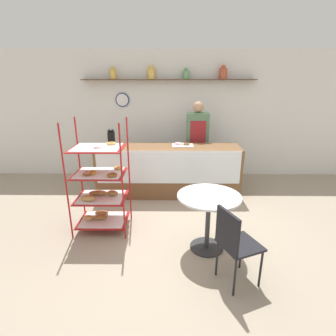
{
  "coord_description": "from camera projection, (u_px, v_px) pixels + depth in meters",
  "views": [
    {
      "loc": [
        0.04,
        -3.4,
        2.06
      ],
      "look_at": [
        0.0,
        0.45,
        0.79
      ],
      "focal_mm": 28.0,
      "sensor_mm": 36.0,
      "label": 1
    }
  ],
  "objects": [
    {
      "name": "cafe_table",
      "position": [
        208.0,
        209.0,
        3.24
      ],
      "size": [
        0.78,
        0.78,
        0.75
      ],
      "color": "#262628",
      "rests_on": "ground_plane"
    },
    {
      "name": "pastry_rack",
      "position": [
        100.0,
        187.0,
        3.69
      ],
      "size": [
        0.75,
        0.59,
        1.59
      ],
      "color": "#A51919",
      "rests_on": "ground_plane"
    },
    {
      "name": "back_wall",
      "position": [
        169.0,
        115.0,
        5.75
      ],
      "size": [
        10.0,
        0.3,
        2.7
      ],
      "color": "white",
      "rests_on": "ground_plane"
    },
    {
      "name": "coffee_carafe",
      "position": [
        111.0,
        138.0,
        4.7
      ],
      "size": [
        0.13,
        0.13,
        0.33
      ],
      "color": "black",
      "rests_on": "display_counter"
    },
    {
      "name": "ground_plane",
      "position": [
        168.0,
        228.0,
        3.87
      ],
      "size": [
        14.0,
        14.0,
        0.0
      ],
      "primitive_type": "plane",
      "color": "gray"
    },
    {
      "name": "display_counter",
      "position": [
        168.0,
        170.0,
        4.95
      ],
      "size": [
        2.64,
        0.66,
        0.93
      ],
      "color": "brown",
      "rests_on": "ground_plane"
    },
    {
      "name": "person_worker",
      "position": [
        197.0,
        140.0,
        5.34
      ],
      "size": [
        0.44,
        0.23,
        1.7
      ],
      "color": "#282833",
      "rests_on": "ground_plane"
    },
    {
      "name": "donut_tray_counter",
      "position": [
        182.0,
        145.0,
        4.88
      ],
      "size": [
        0.39,
        0.28,
        0.05
      ],
      "color": "silver",
      "rests_on": "display_counter"
    },
    {
      "name": "cafe_chair",
      "position": [
        234.0,
        240.0,
        2.66
      ],
      "size": [
        0.5,
        0.5,
        0.87
      ],
      "rotation": [
        0.0,
        0.0,
        8.26
      ],
      "color": "black",
      "rests_on": "ground_plane"
    }
  ]
}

